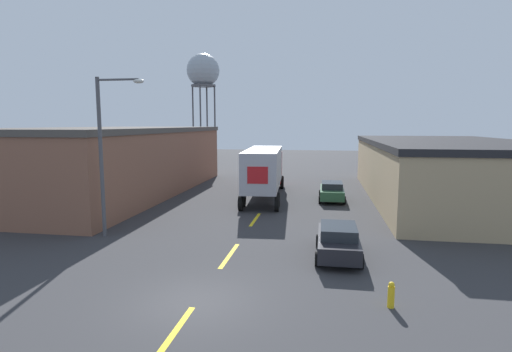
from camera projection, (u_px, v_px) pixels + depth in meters
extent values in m
plane|color=#333335|center=(196.00, 303.00, 13.33)|extent=(160.00, 160.00, 0.00)
cube|color=yellow|center=(173.00, 335.00, 11.28)|extent=(0.20, 3.45, 0.01)
cube|color=yellow|center=(230.00, 255.00, 18.12)|extent=(0.20, 3.45, 0.01)
cube|color=yellow|center=(255.00, 219.00, 24.96)|extent=(0.20, 3.45, 0.01)
cube|color=brown|center=(112.00, 163.00, 34.36)|extent=(11.80, 25.70, 5.24)
cube|color=#4C4742|center=(110.00, 130.00, 34.00)|extent=(12.00, 25.90, 0.40)
cube|color=tan|center=(446.00, 173.00, 31.14)|extent=(11.45, 23.95, 4.29)
cube|color=#232326|center=(448.00, 143.00, 30.84)|extent=(11.65, 24.15, 0.40)
cube|color=#B21919|center=(269.00, 167.00, 37.40)|extent=(2.54, 2.81, 2.80)
cube|color=#A8A8B2|center=(263.00, 167.00, 30.99)|extent=(3.12, 9.71, 2.84)
cube|color=red|center=(258.00, 175.00, 26.26)|extent=(1.37, 0.12, 1.14)
cylinder|color=black|center=(282.00, 181.00, 37.79)|extent=(0.35, 1.08, 1.06)
cylinder|color=black|center=(256.00, 181.00, 38.03)|extent=(0.35, 1.08, 1.06)
cylinder|color=black|center=(282.00, 183.00, 36.74)|extent=(0.35, 1.08, 1.06)
cylinder|color=black|center=(255.00, 183.00, 36.98)|extent=(0.35, 1.08, 1.06)
cylinder|color=black|center=(278.00, 200.00, 28.59)|extent=(0.35, 1.08, 1.06)
cylinder|color=black|center=(243.00, 199.00, 28.83)|extent=(0.35, 1.08, 1.06)
cylinder|color=black|center=(277.00, 204.00, 27.21)|extent=(0.35, 1.08, 1.06)
cylinder|color=black|center=(241.00, 203.00, 27.45)|extent=(0.35, 1.08, 1.06)
cube|color=#2D5B38|center=(332.00, 192.00, 31.03)|extent=(1.77, 4.31, 0.69)
cube|color=#23282D|center=(332.00, 185.00, 30.83)|extent=(1.55, 2.24, 0.48)
cylinder|color=black|center=(342.00, 194.00, 32.24)|extent=(0.22, 0.61, 0.61)
cylinder|color=black|center=(320.00, 194.00, 32.53)|extent=(0.22, 0.61, 0.61)
cylinder|color=black|center=(344.00, 200.00, 29.63)|extent=(0.22, 0.61, 0.61)
cylinder|color=black|center=(320.00, 200.00, 29.92)|extent=(0.22, 0.61, 0.61)
cube|color=black|center=(338.00, 243.00, 17.85)|extent=(1.77, 4.31, 0.69)
cube|color=#23282D|center=(338.00, 231.00, 17.65)|extent=(1.55, 2.24, 0.48)
cylinder|color=black|center=(356.00, 243.00, 19.06)|extent=(0.22, 0.61, 0.61)
cylinder|color=black|center=(318.00, 241.00, 19.35)|extent=(0.22, 0.61, 0.61)
cylinder|color=black|center=(361.00, 261.00, 16.44)|extent=(0.22, 0.61, 0.61)
cylinder|color=black|center=(318.00, 259.00, 16.73)|extent=(0.22, 0.61, 0.61)
cylinder|color=#47474C|center=(215.00, 121.00, 71.38)|extent=(0.28, 0.28, 12.93)
cylinder|color=#47474C|center=(207.00, 121.00, 73.70)|extent=(0.28, 0.28, 12.93)
cylinder|color=#47474C|center=(193.00, 121.00, 72.05)|extent=(0.28, 0.28, 12.93)
cylinder|color=#47474C|center=(201.00, 121.00, 69.73)|extent=(0.28, 0.28, 12.93)
cylinder|color=#4C4C51|center=(203.00, 86.00, 70.91)|extent=(4.34, 4.34, 0.30)
sphere|color=#939EA8|center=(203.00, 70.00, 70.56)|extent=(5.80, 5.80, 5.80)
cylinder|color=#4C4C51|center=(101.00, 159.00, 20.69)|extent=(0.20, 0.20, 8.30)
cylinder|color=#4C4C51|center=(118.00, 79.00, 19.99)|extent=(2.23, 0.11, 0.11)
ellipsoid|color=silver|center=(139.00, 81.00, 19.82)|extent=(0.56, 0.32, 0.22)
cylinder|color=gold|center=(391.00, 297.00, 12.94)|extent=(0.22, 0.22, 0.71)
sphere|color=gold|center=(392.00, 285.00, 12.89)|extent=(0.20, 0.20, 0.20)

